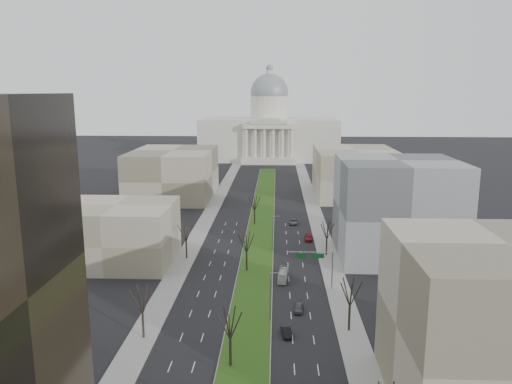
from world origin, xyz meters
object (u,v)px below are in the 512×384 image
(car_red, at_px, (308,238))
(box_van, at_px, (283,275))
(car_grey_near, at_px, (299,308))
(car_black, at_px, (286,331))
(car_grey_far, at_px, (294,222))

(car_red, relative_size, box_van, 0.64)
(car_grey_near, distance_m, car_red, 45.34)
(car_black, bearing_deg, car_grey_far, 79.76)
(car_grey_near, xyz_separation_m, box_van, (-2.74, 15.80, 0.37))
(car_grey_near, relative_size, car_black, 0.98)
(box_van, bearing_deg, car_red, 81.16)
(car_grey_near, xyz_separation_m, car_black, (-2.49, -9.33, -0.01))
(car_red, bearing_deg, car_black, -95.08)
(car_black, bearing_deg, car_red, 75.24)
(car_grey_near, xyz_separation_m, car_red, (4.54, 45.11, 0.02))
(car_black, height_order, box_van, box_van)
(car_red, xyz_separation_m, car_grey_far, (-3.50, 16.84, 0.02))
(car_grey_near, height_order, car_red, car_red)
(car_red, distance_m, car_grey_far, 17.20)
(car_red, height_order, box_van, box_van)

